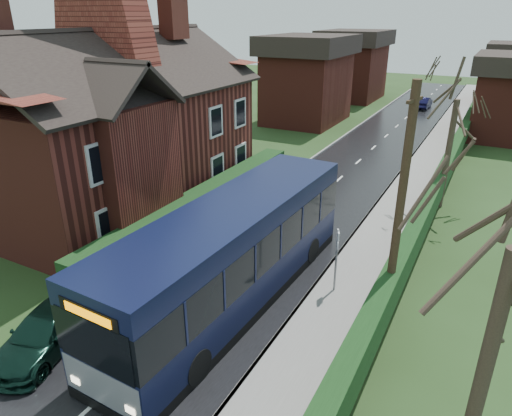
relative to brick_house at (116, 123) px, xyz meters
The scene contains 17 objects.
ground 10.87m from the brick_house, 28.67° to the right, with size 140.00×140.00×0.00m, color #27441D.
road 11.07m from the brick_house, 30.89° to the left, with size 6.00×100.00×0.02m, color black.
pavement 14.64m from the brick_house, 21.92° to the left, with size 2.50×100.00×0.14m, color slate.
kerb_right 13.59m from the brick_house, 23.91° to the left, with size 0.12×100.00×0.14m, color gray.
kerb_left 8.85m from the brick_house, 42.59° to the left, with size 0.12×100.00×0.10m, color gray.
front_hedge 6.02m from the brick_house, ahead, with size 1.20×16.00×1.60m, color black.
picket_fence 6.83m from the brick_house, ahead, with size 0.10×16.00×0.90m, color tan, non-canonical shape.
right_wall_hedge 15.80m from the brick_house, 19.77° to the left, with size 0.60×50.00×1.80m.
brick_house is the anchor object (origin of this frame).
bus 10.99m from the brick_house, 26.80° to the right, with size 3.18×12.06×3.63m.
car_silver 8.40m from the brick_house, 38.15° to the left, with size 1.60×3.97×1.35m, color #B4B6BA.
car_green 11.88m from the brick_house, 58.78° to the right, with size 1.64×4.04×1.17m, color black.
car_distant 36.42m from the brick_house, 75.08° to the left, with size 1.28×3.67×1.21m, color #121133.
bus_stop_sign 13.10m from the brick_house, 12.31° to the right, with size 0.20×0.37×2.53m.
telegraph_pole 14.92m from the brick_house, 12.96° to the right, with size 0.27×1.00×7.75m.
tree_right_far 16.66m from the brick_house, 27.37° to the left, with size 4.11×4.11×7.95m.
tree_house_side 13.83m from the brick_house, 111.34° to the left, with size 3.93×3.93×8.93m.
Camera 1 is at (7.90, -11.66, 9.38)m, focal length 32.00 mm.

